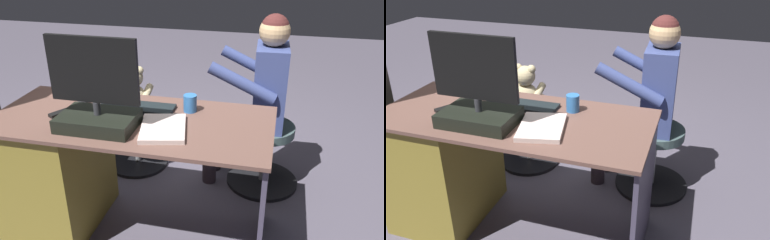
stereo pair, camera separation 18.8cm
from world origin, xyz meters
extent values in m
plane|color=#56505E|center=(0.00, 0.00, 0.00)|extent=(10.00, 10.00, 0.00)
cube|color=brown|center=(0.00, 0.36, 0.74)|extent=(1.50, 0.67, 0.02)
cube|color=olive|center=(0.50, 0.36, 0.37)|extent=(0.48, 0.62, 0.73)
cube|color=#464055|center=(-0.73, 0.36, 0.37)|extent=(0.02, 0.60, 0.73)
cube|color=black|center=(0.12, 0.49, 0.79)|extent=(0.39, 0.25, 0.07)
cylinder|color=#333338|center=(0.12, 0.49, 0.86)|extent=(0.04, 0.04, 0.07)
cube|color=black|center=(0.12, 0.49, 1.05)|extent=(0.46, 0.02, 0.33)
cube|color=black|center=(0.12, 0.48, 1.05)|extent=(0.42, 0.00, 0.29)
cube|color=black|center=(0.01, 0.23, 0.76)|extent=(0.42, 0.14, 0.02)
ellipsoid|color=#27272A|center=(0.34, 0.24, 0.77)|extent=(0.06, 0.10, 0.04)
cylinder|color=#3372BF|center=(-0.28, 0.19, 0.80)|extent=(0.07, 0.07, 0.10)
cube|color=black|center=(0.38, 0.39, 0.76)|extent=(0.11, 0.15, 0.02)
cube|color=beige|center=(-0.21, 0.45, 0.76)|extent=(0.28, 0.34, 0.02)
cylinder|color=black|center=(0.27, -0.37, 0.01)|extent=(0.46, 0.46, 0.03)
cylinder|color=gray|center=(0.27, -0.37, 0.21)|extent=(0.04, 0.04, 0.37)
cylinder|color=#234391|center=(0.27, -0.37, 0.43)|extent=(0.39, 0.39, 0.06)
ellipsoid|color=#CAB788|center=(0.27, -0.37, 0.56)|extent=(0.18, 0.15, 0.19)
sphere|color=#CAB788|center=(0.27, -0.37, 0.71)|extent=(0.15, 0.15, 0.15)
sphere|color=beige|center=(0.27, -0.44, 0.70)|extent=(0.06, 0.06, 0.06)
sphere|color=#CAB788|center=(0.22, -0.37, 0.77)|extent=(0.06, 0.06, 0.06)
sphere|color=#CAB788|center=(0.32, -0.37, 0.77)|extent=(0.06, 0.06, 0.06)
cylinder|color=#CAB788|center=(0.18, -0.41, 0.59)|extent=(0.05, 0.15, 0.10)
cylinder|color=#CAB788|center=(0.36, -0.41, 0.59)|extent=(0.05, 0.15, 0.10)
cylinder|color=#CAB788|center=(0.22, -0.48, 0.49)|extent=(0.06, 0.12, 0.06)
cylinder|color=#CAB788|center=(0.32, -0.48, 0.49)|extent=(0.06, 0.12, 0.06)
cylinder|color=black|center=(-0.69, -0.33, 0.01)|extent=(0.50, 0.50, 0.03)
cylinder|color=gray|center=(-0.69, -0.33, 0.21)|extent=(0.04, 0.04, 0.37)
cylinder|color=#415655|center=(-0.69, -0.33, 0.43)|extent=(0.39, 0.39, 0.06)
cube|color=#3B4881|center=(-0.69, -0.33, 0.73)|extent=(0.21, 0.33, 0.55)
sphere|color=tan|center=(-0.69, -0.33, 1.10)|extent=(0.19, 0.19, 0.19)
sphere|color=#502321|center=(-0.69, -0.33, 1.12)|extent=(0.18, 0.18, 0.18)
cylinder|color=#3B4881|center=(-0.53, -0.14, 0.82)|extent=(0.43, 0.09, 0.25)
cylinder|color=#3B4881|center=(-0.55, -0.54, 0.82)|extent=(0.43, 0.09, 0.25)
cylinder|color=#392D34|center=(-0.50, -0.25, 0.48)|extent=(0.38, 0.13, 0.11)
cylinder|color=#392D34|center=(-0.32, -0.26, 0.23)|extent=(0.10, 0.10, 0.46)
cylinder|color=#392D34|center=(-0.51, -0.43, 0.48)|extent=(0.38, 0.13, 0.11)
cylinder|color=#392D34|center=(-0.32, -0.44, 0.23)|extent=(0.10, 0.10, 0.46)
camera|label=1|loc=(-0.75, 2.13, 1.65)|focal=37.01mm
camera|label=2|loc=(-0.93, 2.08, 1.65)|focal=37.01mm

